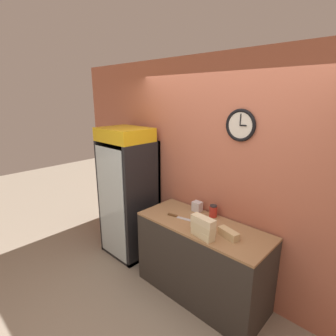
# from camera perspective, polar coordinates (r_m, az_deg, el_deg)

# --- Properties ---
(wall_back) EXTENTS (5.20, 0.09, 2.70)m
(wall_back) POSITION_cam_1_polar(r_m,az_deg,el_deg) (3.05, 11.87, -2.09)
(wall_back) COLOR #B7664C
(wall_back) RESTS_ON ground_plane
(prep_counter) EXTENTS (1.49, 0.61, 0.90)m
(prep_counter) POSITION_cam_1_polar(r_m,az_deg,el_deg) (3.18, 7.29, -19.24)
(prep_counter) COLOR #332D28
(prep_counter) RESTS_ON ground_plane
(beverage_cooler) EXTENTS (0.68, 0.61, 1.85)m
(beverage_cooler) POSITION_cam_1_polar(r_m,az_deg,el_deg) (3.78, -8.12, -4.10)
(beverage_cooler) COLOR black
(beverage_cooler) RESTS_ON ground_plane
(sandwich_stack_bottom) EXTENTS (0.27, 0.14, 0.07)m
(sandwich_stack_bottom) POSITION_cam_1_polar(r_m,az_deg,el_deg) (2.69, 7.56, -14.01)
(sandwich_stack_bottom) COLOR beige
(sandwich_stack_bottom) RESTS_ON prep_counter
(sandwich_stack_middle) EXTENTS (0.27, 0.13, 0.07)m
(sandwich_stack_middle) POSITION_cam_1_polar(r_m,az_deg,el_deg) (2.66, 7.62, -12.67)
(sandwich_stack_middle) COLOR beige
(sandwich_stack_middle) RESTS_ON sandwich_stack_bottom
(sandwich_stack_top) EXTENTS (0.26, 0.12, 0.07)m
(sandwich_stack_top) POSITION_cam_1_polar(r_m,az_deg,el_deg) (2.63, 7.68, -11.29)
(sandwich_stack_top) COLOR beige
(sandwich_stack_top) RESTS_ON sandwich_stack_middle
(sandwich_flat_left) EXTENTS (0.24, 0.14, 0.08)m
(sandwich_flat_left) POSITION_cam_1_polar(r_m,az_deg,el_deg) (2.74, 13.02, -13.72)
(sandwich_flat_left) COLOR tan
(sandwich_flat_left) RESTS_ON prep_counter
(chefs_knife) EXTENTS (0.36, 0.12, 0.02)m
(chefs_knife) POSITION_cam_1_polar(r_m,az_deg,el_deg) (3.07, 2.13, -10.55)
(chefs_knife) COLOR silver
(chefs_knife) RESTS_ON prep_counter
(condiment_jar) EXTENTS (0.09, 0.09, 0.14)m
(condiment_jar) POSITION_cam_1_polar(r_m,az_deg,el_deg) (3.11, 9.81, -9.20)
(condiment_jar) COLOR #B72D23
(condiment_jar) RESTS_ON prep_counter
(napkin_dispenser) EXTENTS (0.11, 0.09, 0.12)m
(napkin_dispenser) POSITION_cam_1_polar(r_m,az_deg,el_deg) (3.22, 6.38, -8.32)
(napkin_dispenser) COLOR silver
(napkin_dispenser) RESTS_ON prep_counter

